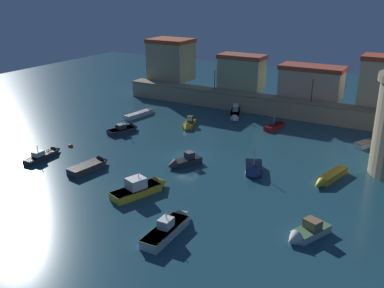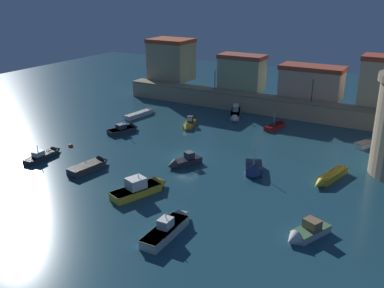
{
  "view_description": "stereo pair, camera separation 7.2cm",
  "coord_description": "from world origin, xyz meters",
  "px_view_note": "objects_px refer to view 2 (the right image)",
  "views": [
    {
      "loc": [
        25.65,
        -43.54,
        20.18
      ],
      "look_at": [
        0.0,
        1.36,
        1.2
      ],
      "focal_mm": 41.12,
      "sensor_mm": 36.0,
      "label": 1
    },
    {
      "loc": [
        25.71,
        -43.5,
        20.18
      ],
      "look_at": [
        0.0,
        1.36,
        1.2
      ],
      "focal_mm": 41.12,
      "sensor_mm": 36.0,
      "label": 2
    }
  ],
  "objects_px": {
    "quay_lamp_1": "(313,86)",
    "mooring_buoy_0": "(71,147)",
    "moored_boat_0": "(171,226)",
    "moored_boat_9": "(126,129)",
    "quay_lamp_0": "(215,76)",
    "moored_boat_6": "(92,165)",
    "moored_boat_11": "(370,143)",
    "moored_boat_7": "(254,170)",
    "moored_boat_2": "(142,113)",
    "moored_boat_8": "(45,154)",
    "moored_boat_12": "(143,187)",
    "moored_boat_5": "(329,178)",
    "moored_boat_1": "(183,162)",
    "moored_boat_10": "(277,125)",
    "moored_boat_13": "(305,233)",
    "moored_boat_4": "(189,124)",
    "moored_boat_3": "(235,114)"
  },
  "relations": [
    {
      "from": "moored_boat_5",
      "to": "mooring_buoy_0",
      "type": "xyz_separation_m",
      "value": [
        -32.03,
        -6.06,
        -0.38
      ]
    },
    {
      "from": "moored_boat_7",
      "to": "moored_boat_12",
      "type": "relative_size",
      "value": 0.69
    },
    {
      "from": "quay_lamp_1",
      "to": "mooring_buoy_0",
      "type": "relative_size",
      "value": 5.66
    },
    {
      "from": "moored_boat_12",
      "to": "moored_boat_7",
      "type": "bearing_deg",
      "value": -18.45
    },
    {
      "from": "moored_boat_0",
      "to": "moored_boat_5",
      "type": "height_order",
      "value": "moored_boat_0"
    },
    {
      "from": "moored_boat_0",
      "to": "moored_boat_9",
      "type": "distance_m",
      "value": 28.15
    },
    {
      "from": "moored_boat_0",
      "to": "moored_boat_13",
      "type": "xyz_separation_m",
      "value": [
        10.37,
        4.76,
        -0.06
      ]
    },
    {
      "from": "quay_lamp_1",
      "to": "moored_boat_11",
      "type": "xyz_separation_m",
      "value": [
        10.09,
        -7.44,
        -5.07
      ]
    },
    {
      "from": "moored_boat_13",
      "to": "quay_lamp_1",
      "type": "bearing_deg",
      "value": -141.52
    },
    {
      "from": "moored_boat_7",
      "to": "mooring_buoy_0",
      "type": "xyz_separation_m",
      "value": [
        -24.21,
        -3.8,
        -0.43
      ]
    },
    {
      "from": "moored_boat_7",
      "to": "moored_boat_13",
      "type": "height_order",
      "value": "moored_boat_7"
    },
    {
      "from": "moored_boat_2",
      "to": "moored_boat_13",
      "type": "relative_size",
      "value": 1.35
    },
    {
      "from": "quay_lamp_1",
      "to": "moored_boat_9",
      "type": "height_order",
      "value": "quay_lamp_1"
    },
    {
      "from": "moored_boat_4",
      "to": "moored_boat_13",
      "type": "bearing_deg",
      "value": 29.86
    },
    {
      "from": "moored_boat_0",
      "to": "moored_boat_11",
      "type": "height_order",
      "value": "moored_boat_0"
    },
    {
      "from": "moored_boat_1",
      "to": "moored_boat_12",
      "type": "xyz_separation_m",
      "value": [
        0.14,
        -8.17,
        0.14
      ]
    },
    {
      "from": "moored_boat_12",
      "to": "moored_boat_13",
      "type": "distance_m",
      "value": 16.81
    },
    {
      "from": "moored_boat_7",
      "to": "moored_boat_11",
      "type": "bearing_deg",
      "value": 125.88
    },
    {
      "from": "moored_boat_0",
      "to": "moored_boat_12",
      "type": "bearing_deg",
      "value": 51.56
    },
    {
      "from": "moored_boat_8",
      "to": "moored_boat_5",
      "type": "bearing_deg",
      "value": -74.96
    },
    {
      "from": "moored_boat_1",
      "to": "moored_boat_12",
      "type": "height_order",
      "value": "moored_boat_12"
    },
    {
      "from": "moored_boat_8",
      "to": "moored_boat_13",
      "type": "relative_size",
      "value": 1.17
    },
    {
      "from": "moored_boat_9",
      "to": "moored_boat_12",
      "type": "relative_size",
      "value": 0.75
    },
    {
      "from": "moored_boat_8",
      "to": "mooring_buoy_0",
      "type": "relative_size",
      "value": 8.5
    },
    {
      "from": "quay_lamp_1",
      "to": "moored_boat_13",
      "type": "relative_size",
      "value": 0.78
    },
    {
      "from": "moored_boat_6",
      "to": "quay_lamp_1",
      "type": "bearing_deg",
      "value": -19.05
    },
    {
      "from": "moored_boat_5",
      "to": "moored_boat_8",
      "type": "height_order",
      "value": "moored_boat_8"
    },
    {
      "from": "moored_boat_6",
      "to": "moored_boat_8",
      "type": "distance_m",
      "value": 7.43
    },
    {
      "from": "moored_boat_7",
      "to": "mooring_buoy_0",
      "type": "relative_size",
      "value": 6.93
    },
    {
      "from": "moored_boat_9",
      "to": "moored_boat_13",
      "type": "bearing_deg",
      "value": -96.73
    },
    {
      "from": "moored_boat_4",
      "to": "moored_boat_7",
      "type": "height_order",
      "value": "moored_boat_7"
    },
    {
      "from": "moored_boat_3",
      "to": "moored_boat_4",
      "type": "bearing_deg",
      "value": -48.32
    },
    {
      "from": "quay_lamp_0",
      "to": "quay_lamp_1",
      "type": "bearing_deg",
      "value": 0.0
    },
    {
      "from": "quay_lamp_0",
      "to": "moored_boat_7",
      "type": "relative_size",
      "value": 0.75
    },
    {
      "from": "moored_boat_13",
      "to": "moored_boat_3",
      "type": "bearing_deg",
      "value": -122.55
    },
    {
      "from": "moored_boat_1",
      "to": "moored_boat_0",
      "type": "bearing_deg",
      "value": 52.32
    },
    {
      "from": "moored_boat_8",
      "to": "moored_boat_12",
      "type": "relative_size",
      "value": 0.85
    },
    {
      "from": "moored_boat_6",
      "to": "moored_boat_9",
      "type": "bearing_deg",
      "value": 29.78
    },
    {
      "from": "moored_boat_0",
      "to": "moored_boat_1",
      "type": "height_order",
      "value": "moored_boat_0"
    },
    {
      "from": "quay_lamp_0",
      "to": "quay_lamp_1",
      "type": "height_order",
      "value": "quay_lamp_1"
    },
    {
      "from": "moored_boat_0",
      "to": "moored_boat_13",
      "type": "relative_size",
      "value": 1.39
    },
    {
      "from": "moored_boat_11",
      "to": "moored_boat_2",
      "type": "bearing_deg",
      "value": 123.15
    },
    {
      "from": "moored_boat_4",
      "to": "moored_boat_8",
      "type": "height_order",
      "value": "moored_boat_8"
    },
    {
      "from": "quay_lamp_0",
      "to": "moored_boat_4",
      "type": "relative_size",
      "value": 0.67
    },
    {
      "from": "moored_boat_1",
      "to": "moored_boat_11",
      "type": "xyz_separation_m",
      "value": [
        17.9,
        18.2,
        -0.11
      ]
    },
    {
      "from": "moored_boat_6",
      "to": "moored_boat_9",
      "type": "distance_m",
      "value": 13.6
    },
    {
      "from": "quay_lamp_1",
      "to": "moored_boat_5",
      "type": "bearing_deg",
      "value": -69.24
    },
    {
      "from": "moored_boat_6",
      "to": "moored_boat_10",
      "type": "xyz_separation_m",
      "value": [
        13.29,
        25.38,
        -0.08
      ]
    },
    {
      "from": "moored_boat_7",
      "to": "moored_boat_13",
      "type": "relative_size",
      "value": 0.95
    },
    {
      "from": "quay_lamp_0",
      "to": "moored_boat_7",
      "type": "bearing_deg",
      "value": -54.26
    }
  ]
}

